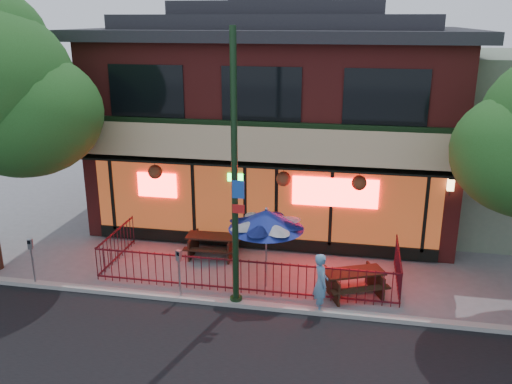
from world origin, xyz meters
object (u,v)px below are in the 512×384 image
Objects in this scene: pedestrian at (321,283)px; parking_meter_near at (179,267)px; picnic_table_right at (354,279)px; street_light at (235,189)px; patio_umbrella at (266,219)px; parking_meter_far at (32,254)px; picnic_table_left at (212,242)px.

parking_meter_near is (-3.68, -0.13, 0.18)m from pedestrian.
picnic_table_right is 4.68m from parking_meter_near.
patio_umbrella is at bearing 61.55° from street_light.
street_light reaches higher than parking_meter_far.
pedestrian reaches higher than picnic_table_left.
pedestrian is at bearing 2.03° from parking_meter_near.
parking_meter_far is (-4.34, -2.88, 0.51)m from picnic_table_left.
picnic_table_right is at bearing 14.71° from parking_meter_near.
street_light is at bearing -159.78° from picnic_table_right.
picnic_table_right is 1.24× the size of pedestrian.
picnic_table_right reaches higher than picnic_table_left.
picnic_table_right is 1.37m from pedestrian.
picnic_table_left is 0.83× the size of picnic_table_right.
patio_umbrella is at bearing -40.36° from picnic_table_left.
picnic_table_left is (-1.40, 2.80, -2.70)m from street_light.
parking_meter_near is at bearing -0.00° from parking_meter_far.
pedestrian is (2.18, 0.05, -2.36)m from street_light.
parking_meter_far is (-6.34, -1.18, -1.04)m from patio_umbrella.
patio_umbrella is 2.62m from parking_meter_near.
picnic_table_left is at bearing 34.16° from pedestrian.
parking_meter_far is at bearing 72.60° from pedestrian.
patio_umbrella is at bearing 180.00° from picnic_table_right.
parking_meter_near is at bearing -150.64° from patio_umbrella.
parking_meter_near is at bearing -91.95° from picnic_table_left.
parking_meter_far is (-4.25, 0.00, -0.02)m from parking_meter_near.
picnic_table_left is 0.70× the size of patio_umbrella.
picnic_table_right is 0.84× the size of patio_umbrella.
street_light is 4.96× the size of parking_meter_far.
patio_umbrella is at bearing 10.54° from parking_meter_far.
parking_meter_near is 1.02× the size of parking_meter_far.
picnic_table_left is 1.14× the size of parking_meter_near.
pedestrian reaches higher than picnic_table_right.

